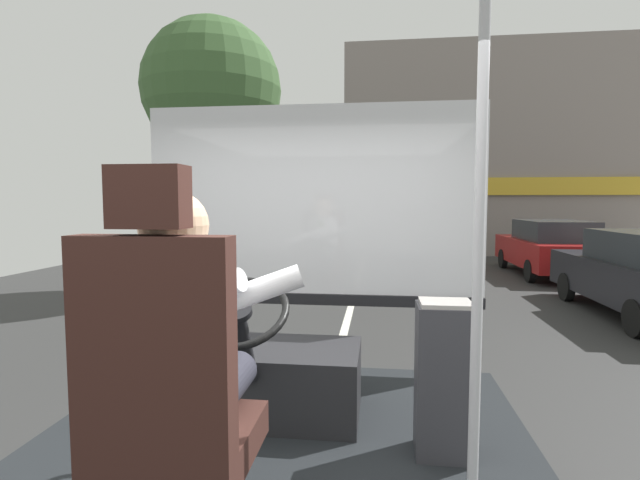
{
  "coord_description": "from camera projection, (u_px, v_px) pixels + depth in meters",
  "views": [
    {
      "loc": [
        0.49,
        -1.86,
        1.89
      ],
      "look_at": [
        0.15,
        0.84,
        1.67
      ],
      "focal_mm": 26.55,
      "sensor_mm": 36.0,
      "label": 1
    }
  ],
  "objects": [
    {
      "name": "street_tree",
      "position": [
        212.0,
        90.0,
        9.88
      ],
      "size": [
        2.89,
        2.89,
        5.69
      ],
      "color": "#4C3828",
      "rests_on": "ground"
    },
    {
      "name": "fare_box",
      "position": [
        444.0,
        379.0,
        2.3
      ],
      "size": [
        0.27,
        0.23,
        0.76
      ],
      "color": "#333338",
      "rests_on": "bus_floor"
    },
    {
      "name": "steering_console",
      "position": [
        264.0,
        378.0,
        2.73
      ],
      "size": [
        1.1,
        1.01,
        0.86
      ],
      "color": "black",
      "rests_on": "bus_floor"
    },
    {
      "name": "handrail_pole",
      "position": [
        479.0,
        239.0,
        1.86
      ],
      "size": [
        0.04,
        0.04,
        2.18
      ],
      "color": "#B7B7BC",
      "rests_on": "bus_floor"
    },
    {
      "name": "windshield_panel",
      "position": [
        313.0,
        228.0,
        3.52
      ],
      "size": [
        2.5,
        0.08,
        1.48
      ],
      "color": "silver"
    },
    {
      "name": "shop_building",
      "position": [
        503.0,
        156.0,
        18.97
      ],
      "size": [
        12.37,
        5.97,
        7.49
      ],
      "color": "gray",
      "rests_on": "ground"
    },
    {
      "name": "bus_driver",
      "position": [
        183.0,
        338.0,
        1.6
      ],
      "size": [
        0.77,
        0.56,
        0.79
      ],
      "color": "#282833",
      "rests_on": "driver_seat"
    },
    {
      "name": "ground",
      "position": [
        357.0,
        286.0,
        10.76
      ],
      "size": [
        18.0,
        44.0,
        0.06
      ],
      "color": "#2E2E2E"
    },
    {
      "name": "parked_car_red",
      "position": [
        550.0,
        247.0,
        12.17
      ],
      "size": [
        1.83,
        3.98,
        1.43
      ],
      "color": "maroon",
      "rests_on": "ground"
    },
    {
      "name": "driver_seat",
      "position": [
        170.0,
        410.0,
        1.5
      ],
      "size": [
        0.48,
        0.48,
        1.34
      ],
      "color": "black",
      "rests_on": "bus_floor"
    }
  ]
}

